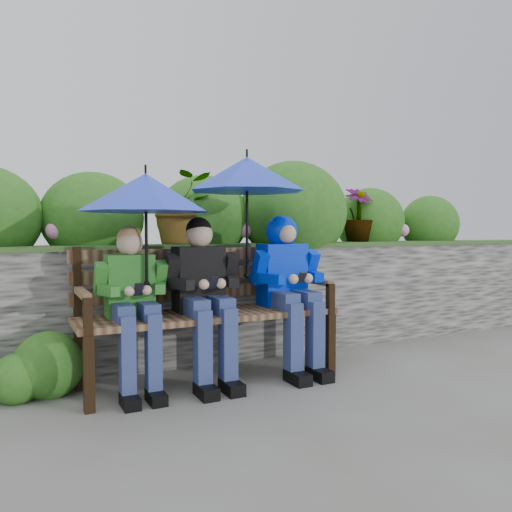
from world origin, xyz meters
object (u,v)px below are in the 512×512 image
park_bench (206,303)px  boy_middle (204,290)px  umbrella_left (146,193)px  boy_left (133,298)px  boy_right (288,278)px  umbrella_right (247,174)px

park_bench → boy_middle: size_ratio=1.57×
umbrella_left → boy_middle: bearing=1.5°
boy_left → boy_right: (1.25, 0.00, 0.09)m
umbrella_left → umbrella_right: (0.82, 0.08, 0.18)m
boy_middle → boy_left: bearing=179.2°
umbrella_left → park_bench: bearing=13.1°
park_bench → umbrella_left: 0.96m
boy_left → umbrella_right: umbrella_right is taller
boy_middle → umbrella_left: (-0.43, -0.01, 0.71)m
boy_left → boy_middle: boy_middle is taller
park_bench → boy_right: 0.70m
park_bench → boy_right: (0.67, -0.09, 0.17)m
boy_left → umbrella_left: (0.09, -0.02, 0.74)m
boy_left → umbrella_left: bearing=-11.3°
park_bench → umbrella_left: umbrella_left is taller
boy_middle → boy_right: size_ratio=0.98×
boy_left → boy_right: size_ratio=0.93×
boy_middle → boy_right: 0.73m
boy_right → park_bench: bearing=172.3°
boy_right → umbrella_right: umbrella_right is taller
umbrella_left → umbrella_right: 0.84m
park_bench → boy_right: size_ratio=1.54×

